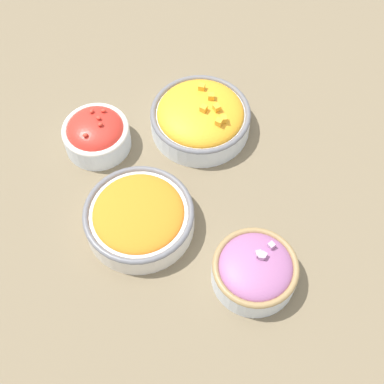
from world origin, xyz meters
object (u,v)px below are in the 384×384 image
at_px(bowl_red_onion, 255,270).
at_px(bowl_squash, 200,117).
at_px(bowl_carrots, 139,217).
at_px(bowl_cherry_tomatoes, 96,133).

distance_m(bowl_red_onion, bowl_squash, 0.36).
height_order(bowl_squash, bowl_carrots, bowl_squash).
relative_size(bowl_red_onion, bowl_cherry_tomatoes, 1.11).
relative_size(bowl_cherry_tomatoes, bowl_squash, 0.65).
bearing_deg(bowl_squash, bowl_carrots, 135.23).
bearing_deg(bowl_red_onion, bowl_carrots, 44.40).
height_order(bowl_red_onion, bowl_cherry_tomatoes, bowl_cherry_tomatoes).
xyz_separation_m(bowl_cherry_tomatoes, bowl_squash, (-0.03, -0.22, -0.00)).
height_order(bowl_red_onion, bowl_carrots, bowl_red_onion).
bearing_deg(bowl_carrots, bowl_squash, -44.77).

